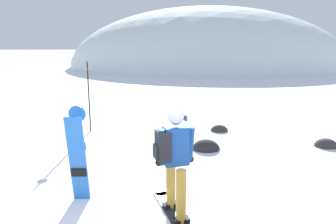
{
  "coord_description": "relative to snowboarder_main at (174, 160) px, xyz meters",
  "views": [
    {
      "loc": [
        0.15,
        -3.91,
        2.61
      ],
      "look_at": [
        0.09,
        3.55,
        1.0
      ],
      "focal_mm": 33.72,
      "sensor_mm": 36.0,
      "label": 1
    }
  ],
  "objects": [
    {
      "name": "ridge_peak_main",
      "position": [
        4.23,
        34.08,
        -0.92
      ],
      "size": [
        31.75,
        28.57,
        13.73
      ],
      "color": "white",
      "rests_on": "ground"
    },
    {
      "name": "spare_snowboard",
      "position": [
        -1.57,
        0.44,
        -0.09
      ],
      "size": [
        0.28,
        0.3,
        1.64
      ],
      "color": "blue",
      "rests_on": "ground"
    },
    {
      "name": "rock_small",
      "position": [
        0.85,
        3.18,
        -0.92
      ],
      "size": [
        0.7,
        0.59,
        0.49
      ],
      "color": "#282628",
      "rests_on": "ground"
    },
    {
      "name": "piste_marker_near",
      "position": [
        -2.51,
        4.9,
        0.3
      ],
      "size": [
        0.2,
        0.2,
        2.15
      ],
      "color": "black",
      "rests_on": "ground"
    },
    {
      "name": "snowboarder_main",
      "position": [
        0.0,
        0.0,
        0.0
      ],
      "size": [
        0.76,
        1.76,
        1.71
      ],
      "color": "black",
      "rests_on": "ground"
    },
    {
      "name": "rock_dark",
      "position": [
        4.01,
        3.42,
        -0.92
      ],
      "size": [
        0.59,
        0.5,
        0.41
      ],
      "color": "#383333",
      "rests_on": "ground"
    },
    {
      "name": "rock_mid",
      "position": [
        1.45,
        4.91,
        -0.92
      ],
      "size": [
        0.53,
        0.45,
        0.37
      ],
      "color": "#383333",
      "rests_on": "ground"
    }
  ]
}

